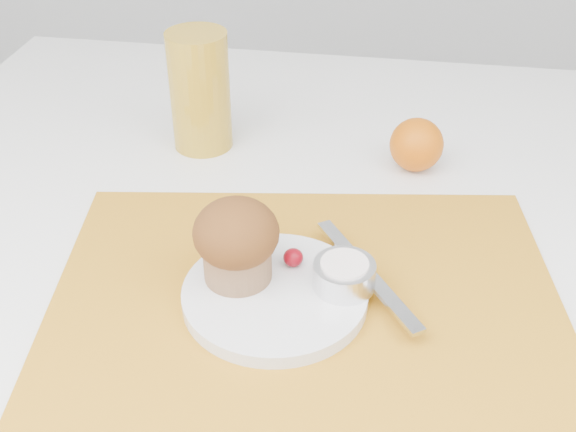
% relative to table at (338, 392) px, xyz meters
% --- Properties ---
extents(table, '(1.20, 0.80, 0.75)m').
position_rel_table_xyz_m(table, '(0.00, 0.00, 0.00)').
color(table, white).
rests_on(table, ground).
extents(placemat, '(0.55, 0.44, 0.00)m').
position_rel_table_xyz_m(placemat, '(-0.02, -0.21, 0.38)').
color(placemat, orange).
rests_on(placemat, table).
extents(plate, '(0.20, 0.20, 0.01)m').
position_rel_table_xyz_m(plate, '(-0.05, -0.23, 0.39)').
color(plate, silver).
rests_on(plate, placemat).
extents(ramekin, '(0.07, 0.07, 0.03)m').
position_rel_table_xyz_m(ramekin, '(0.01, -0.21, 0.41)').
color(ramekin, silver).
rests_on(ramekin, plate).
extents(cream, '(0.05, 0.05, 0.01)m').
position_rel_table_xyz_m(cream, '(0.01, -0.21, 0.42)').
color(cream, white).
rests_on(cream, ramekin).
extents(raspberry_near, '(0.02, 0.02, 0.02)m').
position_rel_table_xyz_m(raspberry_near, '(-0.04, -0.19, 0.40)').
color(raspberry_near, '#58020A').
rests_on(raspberry_near, plate).
extents(raspberry_far, '(0.02, 0.02, 0.02)m').
position_rel_table_xyz_m(raspberry_far, '(-0.01, -0.19, 0.40)').
color(raspberry_far, '#580213').
rests_on(raspberry_far, plate).
extents(butter_knife, '(0.12, 0.16, 0.00)m').
position_rel_table_xyz_m(butter_knife, '(0.03, -0.19, 0.40)').
color(butter_knife, '#B7BAC0').
rests_on(butter_knife, plate).
extents(orange, '(0.07, 0.07, 0.07)m').
position_rel_table_xyz_m(orange, '(0.08, 0.05, 0.41)').
color(orange, '#D96207').
rests_on(orange, table).
extents(juice_glass, '(0.10, 0.10, 0.16)m').
position_rel_table_xyz_m(juice_glass, '(-0.20, 0.07, 0.45)').
color(juice_glass, gold).
rests_on(juice_glass, table).
extents(muffin, '(0.08, 0.08, 0.09)m').
position_rel_table_xyz_m(muffin, '(-0.09, -0.21, 0.44)').
color(muffin, '#926946').
rests_on(muffin, plate).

